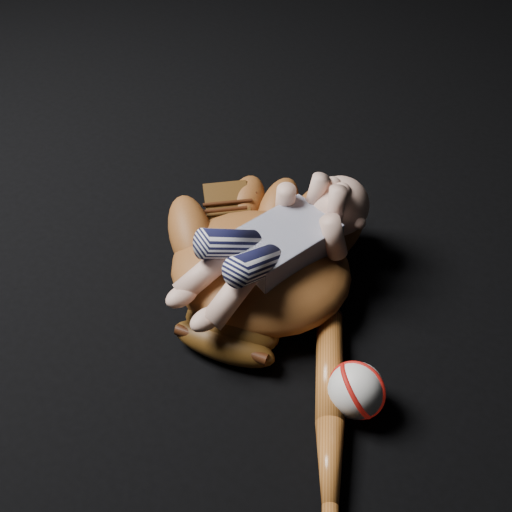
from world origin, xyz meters
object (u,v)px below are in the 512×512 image
at_px(baseball_bat, 330,440).
at_px(baseball, 356,390).
at_px(baseball_glove, 261,263).
at_px(newborn_baby, 269,243).

xyz_separation_m(baseball_bat, baseball, (-0.01, 0.08, 0.02)).
xyz_separation_m(baseball_glove, baseball, (0.26, -0.11, -0.03)).
xyz_separation_m(baseball_glove, newborn_baby, (0.02, -0.01, 0.06)).
bearing_deg(baseball, newborn_baby, 156.41).
xyz_separation_m(newborn_baby, baseball_bat, (0.24, -0.18, -0.11)).
distance_m(baseball_bat, baseball, 0.08).
distance_m(baseball_glove, newborn_baby, 0.07).
bearing_deg(baseball, baseball_glove, 156.90).
xyz_separation_m(baseball_glove, baseball_bat, (0.26, -0.19, -0.05)).
height_order(baseball_glove, baseball_bat, baseball_glove).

